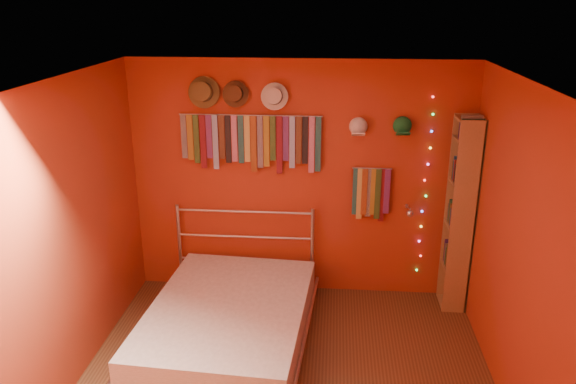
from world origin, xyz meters
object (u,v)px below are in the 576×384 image
(tie_rack, at_px, (252,140))
(bookshelf, at_px, (464,214))
(bed, at_px, (229,322))
(reading_lamp, at_px, (409,212))

(tie_rack, distance_m, bookshelf, 2.25)
(tie_rack, xyz_separation_m, bed, (-0.09, -1.06, -1.47))
(bookshelf, bearing_deg, reading_lamp, -177.93)
(tie_rack, bearing_deg, bed, -94.79)
(reading_lamp, relative_size, bed, 0.15)
(bed, bearing_deg, reading_lamp, 31.26)
(reading_lamp, distance_m, bed, 2.07)
(tie_rack, xyz_separation_m, bookshelf, (2.14, -0.16, -0.68))
(tie_rack, relative_size, bookshelf, 0.72)
(reading_lamp, xyz_separation_m, bed, (-1.69, -0.88, -0.80))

